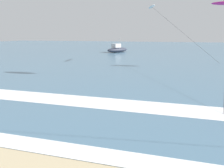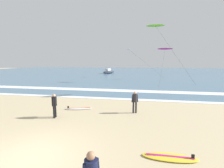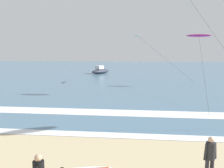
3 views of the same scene
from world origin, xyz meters
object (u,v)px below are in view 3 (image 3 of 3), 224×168
(kite_magenta_mid_center, at_px, (199,36))
(offshore_boat, at_px, (100,71))
(surfer_foreground_main, at_px, (210,155))
(kite_white_high_right, at_px, (138,36))

(kite_magenta_mid_center, distance_m, offshore_boat, 21.80)
(surfer_foreground_main, distance_m, offshore_boat, 39.52)
(kite_white_high_right, distance_m, kite_magenta_mid_center, 8.36)
(surfer_foreground_main, relative_size, offshore_boat, 0.30)
(surfer_foreground_main, xyz_separation_m, kite_white_high_right, (-2.51, 26.63, 5.64))
(surfer_foreground_main, height_order, offshore_boat, offshore_boat)
(offshore_boat, bearing_deg, kite_white_high_right, -58.06)
(surfer_foreground_main, distance_m, kite_magenta_mid_center, 24.82)
(surfer_foreground_main, xyz_separation_m, offshore_boat, (-9.78, 38.29, -0.40))
(offshore_boat, bearing_deg, surfer_foreground_main, -75.68)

